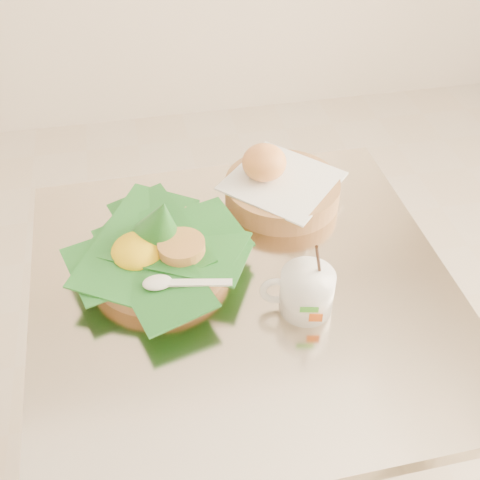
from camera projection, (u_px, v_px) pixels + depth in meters
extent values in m
cylinder|color=gray|center=(243.00, 410.00, 1.26)|extent=(0.07, 0.07, 0.69)
cube|color=beige|center=(244.00, 292.00, 1.01)|extent=(0.71, 0.71, 0.03)
cylinder|color=#A67B47|center=(159.00, 257.00, 1.03)|extent=(0.24, 0.24, 0.04)
cone|color=#16501B|center=(160.00, 221.00, 0.99)|extent=(0.14, 0.15, 0.12)
ellipsoid|color=yellow|center=(138.00, 251.00, 1.00)|extent=(0.09, 0.09, 0.05)
cylinder|color=#CC9347|center=(181.00, 247.00, 0.99)|extent=(0.08, 0.08, 0.02)
cylinder|color=#A67B47|center=(282.00, 191.00, 1.16)|extent=(0.22, 0.22, 0.04)
cube|color=white|center=(283.00, 181.00, 1.14)|extent=(0.27, 0.27, 0.01)
ellipsoid|color=orange|center=(264.00, 162.00, 1.13)|extent=(0.08, 0.08, 0.07)
cylinder|color=white|center=(307.00, 292.00, 0.94)|extent=(0.09, 0.09, 0.07)
torus|color=white|center=(276.00, 291.00, 0.94)|extent=(0.05, 0.02, 0.05)
cylinder|color=#462614|center=(308.00, 277.00, 0.92)|extent=(0.08, 0.08, 0.01)
cylinder|color=black|center=(319.00, 264.00, 0.91)|extent=(0.03, 0.04, 0.11)
cube|color=green|center=(309.00, 310.00, 0.91)|extent=(0.03, 0.01, 0.01)
cube|color=orange|center=(316.00, 318.00, 0.92)|extent=(0.02, 0.01, 0.02)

